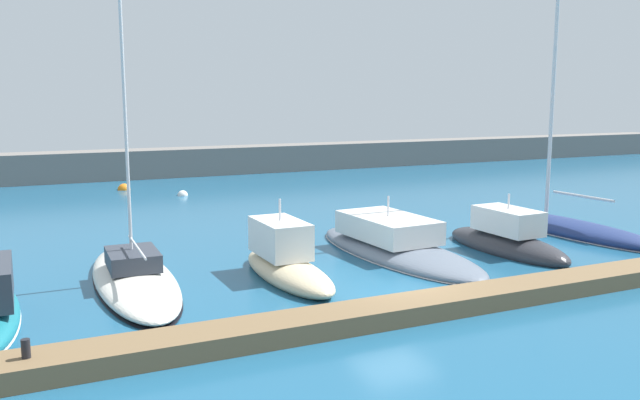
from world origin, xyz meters
name	(u,v)px	position (x,y,z in m)	size (l,w,h in m)	color
ground_plane	(394,295)	(0.00, 0.00, 0.00)	(120.00, 120.00, 0.00)	#1E567A
dock_pier	(430,305)	(0.00, -2.04, 0.27)	(29.54, 1.43, 0.55)	brown
breakwater_seawall	(167,163)	(0.00, 34.82, 1.10)	(108.00, 2.96, 2.20)	slate
sailboat_ivory_second	(134,276)	(-7.42, 4.79, 0.29)	(2.80, 9.88, 17.14)	silver
motorboat_sand_third	(285,260)	(-2.38, 3.50, 0.63)	(2.03, 6.39, 2.95)	beige
motorboat_slate_fourth	(394,245)	(2.95, 4.87, 0.36)	(3.97, 10.48, 2.61)	slate
motorboat_charcoal_fifth	(506,241)	(7.47, 3.38, 0.41)	(2.44, 6.70, 2.84)	#2D2D33
sailboat_navy_sixth	(565,224)	(12.53, 5.14, 0.39)	(3.15, 10.52, 19.54)	navy
mooring_buoy_white	(183,196)	(-1.28, 24.13, 0.00)	(0.67, 0.67, 0.67)	white
mooring_buoy_orange	(124,190)	(-4.33, 28.41, 0.00)	(0.86, 0.86, 0.86)	orange
dock_bollard	(26,349)	(-10.87, -2.04, 0.77)	(0.20, 0.20, 0.44)	black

